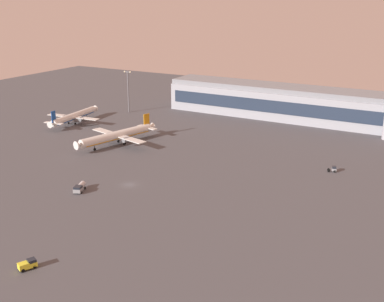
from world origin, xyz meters
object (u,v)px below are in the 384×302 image
airplane_taxiway_distant (117,135)px  fuel_truck (80,187)px  baggage_tractor (28,264)px  apron_light_west (128,88)px  pushback_tug (334,169)px  airplane_far_stand (74,116)px

airplane_taxiway_distant → fuel_truck: bearing=128.3°
baggage_tractor → apron_light_west: 159.27m
airplane_taxiway_distant → baggage_tractor: bearing=129.8°
baggage_tractor → pushback_tug: bearing=90.1°
pushback_tug → airplane_far_stand: bearing=-110.5°
apron_light_west → baggage_tractor: bearing=-62.1°
airplane_far_stand → pushback_tug: (128.48, -6.42, -2.50)m
pushback_tug → apron_light_west: (-119.54, 39.46, 11.85)m
pushback_tug → fuel_truck: size_ratio=0.52×
airplane_far_stand → apron_light_west: bearing=68.9°
airplane_far_stand → pushback_tug: bearing=-8.8°
pushback_tug → baggage_tractor: size_ratio=0.76×
airplane_far_stand → apron_light_west: (8.95, 33.04, 9.34)m
fuel_truck → baggage_tractor: bearing=95.3°
airplane_taxiway_distant → apron_light_west: 60.23m
pushback_tug → apron_light_west: size_ratio=0.16×
pushback_tug → baggage_tractor: (-45.10, -100.86, 0.11)m
airplane_taxiway_distant → fuel_truck: (21.35, -47.73, -2.58)m
apron_light_west → airplane_taxiway_distant: bearing=-58.2°
pushback_tug → baggage_tractor: bearing=-41.7°
baggage_tractor → airplane_far_stand: bearing=152.1°
airplane_far_stand → baggage_tractor: 135.89m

